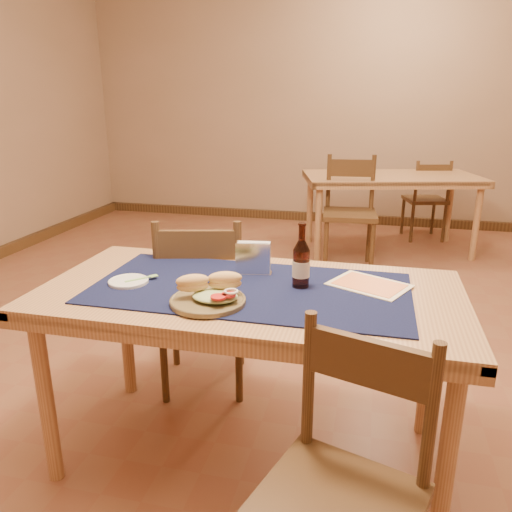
% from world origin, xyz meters
% --- Properties ---
extents(room, '(6.04, 7.04, 2.84)m').
position_xyz_m(room, '(0.00, 0.00, 1.40)').
color(room, brown).
rests_on(room, ground).
extents(main_table, '(1.60, 0.80, 0.75)m').
position_xyz_m(main_table, '(0.00, -0.80, 0.67)').
color(main_table, '#AF8352').
rests_on(main_table, ground).
extents(placemat, '(1.20, 0.60, 0.01)m').
position_xyz_m(placemat, '(0.00, -0.80, 0.75)').
color(placemat, '#0F1538').
rests_on(placemat, main_table).
extents(baseboard, '(6.00, 7.00, 0.10)m').
position_xyz_m(baseboard, '(0.00, 0.00, 0.05)').
color(baseboard, '#4A321A').
rests_on(baseboard, ground).
extents(back_table, '(1.76, 1.18, 0.75)m').
position_xyz_m(back_table, '(0.59, 2.38, 0.67)').
color(back_table, '#AF8352').
rests_on(back_table, ground).
extents(chair_main_far, '(0.52, 0.52, 0.92)m').
position_xyz_m(chair_main_far, '(-0.36, -0.35, 0.48)').
color(chair_main_far, '#4A321A').
rests_on(chair_main_far, ground).
extents(chair_main_near, '(0.51, 0.51, 0.88)m').
position_xyz_m(chair_main_near, '(0.41, -1.44, 0.46)').
color(chair_main_near, '#4A321A').
rests_on(chair_main_near, ground).
extents(chair_back_near, '(0.49, 0.49, 0.97)m').
position_xyz_m(chair_back_near, '(0.24, 1.81, 0.51)').
color(chair_back_near, '#4A321A').
rests_on(chair_back_near, ground).
extents(chair_back_far, '(0.47, 0.47, 0.85)m').
position_xyz_m(chair_back_far, '(0.98, 2.91, 0.44)').
color(chair_back_far, '#4A321A').
rests_on(chair_back_far, ground).
extents(sandwich_plate, '(0.27, 0.27, 0.10)m').
position_xyz_m(sandwich_plate, '(-0.10, -0.98, 0.78)').
color(sandwich_plate, brown).
rests_on(sandwich_plate, placemat).
extents(side_plate, '(0.15, 0.15, 0.01)m').
position_xyz_m(side_plate, '(-0.47, -0.86, 0.76)').
color(side_plate, silver).
rests_on(side_plate, placemat).
extents(fork, '(0.10, 0.11, 0.00)m').
position_xyz_m(fork, '(-0.42, -0.83, 0.77)').
color(fork, '#8CC86D').
rests_on(fork, side_plate).
extents(beer_bottle, '(0.07, 0.07, 0.25)m').
position_xyz_m(beer_bottle, '(0.19, -0.75, 0.85)').
color(beer_bottle, '#3F150B').
rests_on(beer_bottle, placemat).
extents(napkin_holder, '(0.16, 0.08, 0.13)m').
position_xyz_m(napkin_holder, '(-0.02, -0.64, 0.82)').
color(napkin_holder, silver).
rests_on(napkin_holder, placemat).
extents(menu_card, '(0.34, 0.31, 0.01)m').
position_xyz_m(menu_card, '(0.44, -0.67, 0.76)').
color(menu_card, beige).
rests_on(menu_card, placemat).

